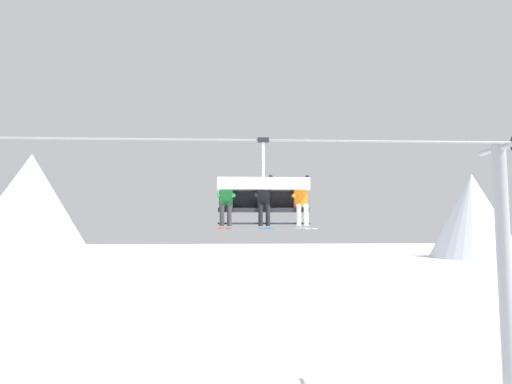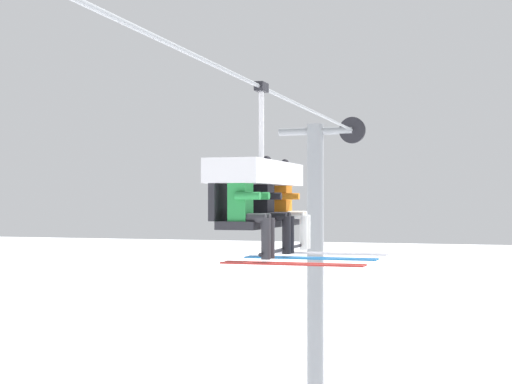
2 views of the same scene
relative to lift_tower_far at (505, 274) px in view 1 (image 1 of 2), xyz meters
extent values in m
cone|color=white|center=(-37.08, 47.50, 3.66)|extent=(17.90, 17.90, 15.46)
cone|color=silver|center=(30.86, 52.59, 2.77)|extent=(13.86, 13.86, 13.67)
cylinder|color=gray|center=(0.00, 0.02, -0.23)|extent=(0.36, 0.36, 7.68)
cylinder|color=gray|center=(0.00, 0.02, 3.46)|extent=(0.16, 1.60, 0.16)
cylinder|color=gray|center=(-7.96, -0.78, 3.46)|extent=(17.93, 0.05, 0.05)
cube|color=#232328|center=(-6.65, -0.78, 1.69)|extent=(2.22, 0.48, 0.10)
cube|color=#232328|center=(-6.65, -0.50, 1.97)|extent=(2.22, 0.08, 0.45)
cube|color=silver|center=(-6.65, -0.72, 2.34)|extent=(2.27, 0.68, 0.30)
cylinder|color=black|center=(-6.65, -1.10, 1.36)|extent=(2.22, 0.04, 0.04)
cylinder|color=silver|center=(-6.65, -0.78, 2.95)|extent=(0.07, 0.07, 0.92)
cube|color=black|center=(-6.65, -0.78, 3.46)|extent=(0.28, 0.12, 0.12)
cube|color=#23843D|center=(-7.57, -0.80, 2.00)|extent=(0.32, 0.22, 0.52)
sphere|color=maroon|center=(-7.57, -0.80, 2.36)|extent=(0.22, 0.22, 0.22)
ellipsoid|color=black|center=(-7.57, -0.90, 2.36)|extent=(0.17, 0.04, 0.08)
cylinder|color=#2D2D33|center=(-7.66, -0.97, 1.78)|extent=(0.11, 0.34, 0.11)
cylinder|color=#2D2D33|center=(-7.48, -0.97, 1.78)|extent=(0.11, 0.34, 0.11)
cylinder|color=#2D2D33|center=(-7.66, -1.14, 1.54)|extent=(0.11, 0.11, 0.48)
cylinder|color=#2D2D33|center=(-7.48, -1.14, 1.54)|extent=(0.11, 0.11, 0.48)
cube|color=#B22823|center=(-7.66, -1.44, 1.25)|extent=(0.09, 1.70, 0.02)
cube|color=#B22823|center=(-7.48, -1.44, 1.25)|extent=(0.09, 1.70, 0.02)
cylinder|color=#23843D|center=(-7.76, -0.95, 2.04)|extent=(0.09, 0.30, 0.09)
cylinder|color=#23843D|center=(-7.38, -0.95, 2.04)|extent=(0.09, 0.30, 0.09)
cube|color=black|center=(-6.65, -0.80, 2.00)|extent=(0.32, 0.22, 0.52)
sphere|color=black|center=(-6.65, -0.80, 2.36)|extent=(0.22, 0.22, 0.22)
ellipsoid|color=black|center=(-6.65, -0.90, 2.36)|extent=(0.17, 0.04, 0.08)
cylinder|color=black|center=(-6.74, -0.97, 1.78)|extent=(0.11, 0.34, 0.11)
cylinder|color=black|center=(-6.56, -0.97, 1.78)|extent=(0.11, 0.34, 0.11)
cylinder|color=black|center=(-6.74, -1.14, 1.54)|extent=(0.11, 0.11, 0.48)
cylinder|color=black|center=(-6.56, -1.14, 1.54)|extent=(0.11, 0.11, 0.48)
cube|color=#1E6BB2|center=(-6.74, -1.44, 1.25)|extent=(0.09, 1.70, 0.02)
cube|color=#1E6BB2|center=(-6.56, -1.44, 1.25)|extent=(0.09, 1.70, 0.02)
cylinder|color=black|center=(-6.83, -0.95, 2.04)|extent=(0.09, 0.30, 0.09)
cylinder|color=black|center=(-6.46, -0.80, 2.35)|extent=(0.09, 0.09, 0.30)
sphere|color=black|center=(-6.46, -0.80, 2.52)|extent=(0.11, 0.11, 0.11)
cube|color=orange|center=(-5.73, -0.80, 2.00)|extent=(0.32, 0.22, 0.52)
sphere|color=maroon|center=(-5.73, -0.80, 2.36)|extent=(0.22, 0.22, 0.22)
ellipsoid|color=black|center=(-5.73, -0.90, 2.36)|extent=(0.17, 0.04, 0.08)
cylinder|color=silver|center=(-5.81, -0.97, 1.78)|extent=(0.11, 0.34, 0.11)
cylinder|color=silver|center=(-5.64, -0.97, 1.78)|extent=(0.11, 0.34, 0.11)
cylinder|color=silver|center=(-5.81, -1.14, 1.54)|extent=(0.11, 0.11, 0.48)
cylinder|color=silver|center=(-5.64, -1.14, 1.54)|extent=(0.11, 0.11, 0.48)
cube|color=#B2B2BC|center=(-5.81, -1.44, 1.25)|extent=(0.09, 1.70, 0.02)
cube|color=#B2B2BC|center=(-5.64, -1.44, 1.25)|extent=(0.09, 1.70, 0.02)
cylinder|color=orange|center=(-5.91, -0.95, 2.04)|extent=(0.09, 0.30, 0.09)
cylinder|color=orange|center=(-5.54, -0.80, 2.35)|extent=(0.09, 0.09, 0.30)
sphere|color=black|center=(-5.54, -0.80, 2.52)|extent=(0.11, 0.11, 0.11)
camera|label=1|loc=(-7.26, -10.68, 1.34)|focal=28.00mm
camera|label=2|loc=(-16.38, -3.72, 2.00)|focal=55.00mm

